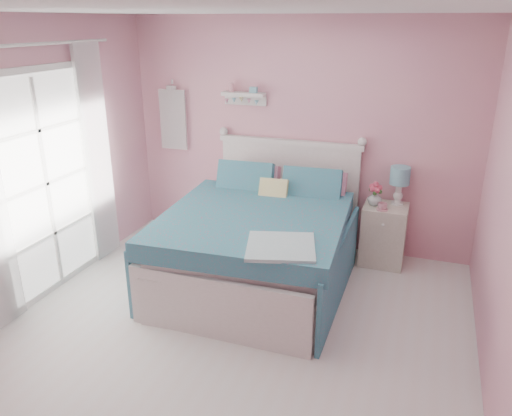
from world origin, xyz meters
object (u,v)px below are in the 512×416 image
Objects in this scene: bed at (260,243)px; nightstand at (383,234)px; vase at (375,198)px; teacup at (382,206)px; table_lamp at (400,178)px.

nightstand is at bearing 32.83° from bed.
vase is (-0.13, -0.01, 0.41)m from nightstand.
teacup is at bearing 29.04° from bed.
table_lamp reaches higher than vase.
bed is 1.35m from teacup.
vase reaches higher than nightstand.
table_lamp is at bearing 60.43° from teacup.
bed reaches higher than vase.
teacup is (0.10, -0.12, -0.04)m from vase.
bed is 3.33× the size of nightstand.
table_lamp is 4.24× the size of teacup.
bed is 22.54× the size of teacup.
bed reaches higher than nightstand.
nightstand is 0.43m from vase.
bed is 1.36m from vase.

